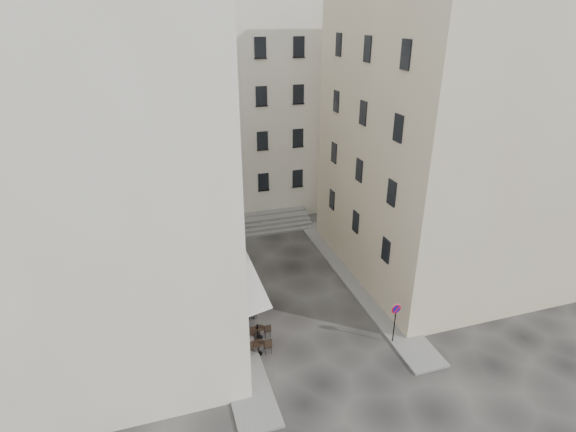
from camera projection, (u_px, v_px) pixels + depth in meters
name	position (u px, v px, depth m)	size (l,w,h in m)	color
ground	(308.00, 317.00, 26.33)	(90.00, 90.00, 0.00)	black
sidewalk_left	(220.00, 292.00, 28.57)	(2.00, 22.00, 0.12)	slate
sidewalk_right	(356.00, 278.00, 30.14)	(2.00, 18.00, 0.12)	slate
building_left	(88.00, 147.00, 21.87)	(12.20, 16.20, 20.60)	beige
building_right	(448.00, 134.00, 28.41)	(12.20, 14.20, 18.60)	#BEAB8D
building_back	(225.00, 102.00, 38.78)	(18.20, 10.20, 18.60)	beige
cafe_storefront	(230.00, 294.00, 25.26)	(1.74, 7.30, 3.50)	#420E09
stone_steps	(257.00, 224.00, 37.12)	(9.00, 3.15, 0.80)	slate
bollard_near	(258.00, 331.00, 24.37)	(0.12, 0.12, 0.98)	black
bollard_mid	(244.00, 296.00, 27.41)	(0.12, 0.12, 0.98)	black
bollard_far	(233.00, 268.00, 30.46)	(0.12, 0.12, 0.98)	black
no_parking_sign	(396.00, 316.00, 23.58)	(0.57, 0.11, 2.48)	black
bistro_table_a	(258.00, 347.00, 23.29)	(1.35, 0.63, 0.95)	black
bistro_table_b	(259.00, 331.00, 24.51)	(1.21, 0.57, 0.85)	black
bistro_table_c	(246.00, 312.00, 26.05)	(1.20, 0.56, 0.84)	black
bistro_table_d	(246.00, 290.00, 28.19)	(1.15, 0.54, 0.81)	black
bistro_table_e	(236.00, 274.00, 29.89)	(1.18, 0.55, 0.83)	black
pedestrian	(251.00, 307.00, 25.80)	(0.63, 0.41, 1.73)	black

